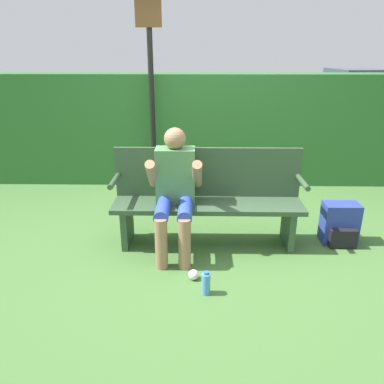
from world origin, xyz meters
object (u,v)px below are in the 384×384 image
(person_seated, at_px, (175,187))
(signpost, at_px, (151,87))
(water_bottle, at_px, (206,283))
(parked_car, at_px, (355,90))
(park_bench, at_px, (208,197))
(backpack, at_px, (340,224))

(person_seated, bearing_deg, signpost, 103.35)
(water_bottle, bearing_deg, person_seated, 110.81)
(signpost, xyz_separation_m, parked_car, (5.82, 8.10, -0.79))
(parked_car, bearing_deg, water_bottle, 147.72)
(signpost, relative_size, parked_car, 0.60)
(park_bench, height_order, signpost, signpost)
(person_seated, distance_m, parked_car, 11.16)
(water_bottle, height_order, parked_car, parked_car)
(signpost, bearing_deg, park_bench, -64.88)
(signpost, height_order, parked_car, signpost)
(person_seated, height_order, backpack, person_seated)
(water_bottle, bearing_deg, parked_car, 63.88)
(parked_car, bearing_deg, park_bench, 145.75)
(park_bench, xyz_separation_m, person_seated, (-0.31, -0.15, 0.16))
(parked_car, bearing_deg, backpack, 152.27)
(person_seated, height_order, signpost, signpost)
(person_seated, xyz_separation_m, parked_car, (5.43, 9.75, -0.04))
(park_bench, bearing_deg, water_bottle, -91.60)
(park_bench, bearing_deg, signpost, 115.12)
(backpack, distance_m, parked_car, 10.34)
(signpost, bearing_deg, backpack, -36.66)
(park_bench, relative_size, parked_car, 0.45)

